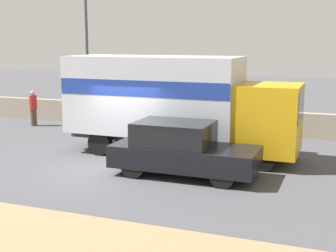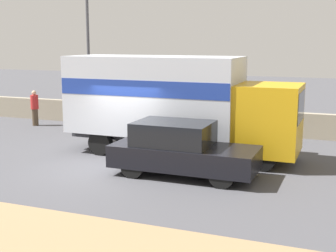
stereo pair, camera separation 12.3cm
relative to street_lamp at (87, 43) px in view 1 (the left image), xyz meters
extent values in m
plane|color=#47474C|center=(4.49, -6.52, -3.85)|extent=(80.00, 80.00, 0.00)
cube|color=gray|center=(4.49, 0.62, -3.32)|extent=(60.00, 0.35, 1.04)
cylinder|color=#4C4C51|center=(0.00, 0.00, -0.67)|extent=(0.14, 0.14, 6.36)
cube|color=gold|center=(9.05, -4.05, -2.36)|extent=(1.99, 2.21, 2.22)
cube|color=black|center=(10.03, -4.05, -1.91)|extent=(0.06, 1.88, 0.98)
cube|color=#2D2D33|center=(5.03, -4.05, -3.21)|extent=(6.05, 1.29, 0.25)
cube|color=silver|center=(5.03, -4.05, -1.75)|extent=(6.05, 2.34, 2.69)
cube|color=navy|center=(5.03, -4.05, -1.42)|extent=(6.02, 2.36, 0.54)
cylinder|color=black|center=(9.05, -3.12, -3.42)|extent=(0.85, 0.28, 0.85)
cylinder|color=black|center=(9.05, -4.99, -3.42)|extent=(0.85, 0.28, 0.85)
cylinder|color=black|center=(3.37, -3.12, -3.42)|extent=(0.85, 0.28, 0.85)
cylinder|color=black|center=(3.37, -4.99, -3.42)|extent=(0.85, 0.28, 0.85)
cylinder|color=black|center=(4.58, -3.12, -3.42)|extent=(0.85, 0.28, 0.85)
cylinder|color=black|center=(4.58, -4.99, -3.42)|extent=(0.85, 0.28, 0.85)
cube|color=black|center=(6.99, -6.37, -3.25)|extent=(4.33, 1.77, 0.65)
cube|color=black|center=(6.64, -6.37, -2.58)|extent=(2.25, 1.63, 0.69)
cylinder|color=black|center=(8.33, -5.60, -3.49)|extent=(0.72, 0.20, 0.72)
cylinder|color=black|center=(8.33, -7.13, -3.49)|extent=(0.72, 0.20, 0.72)
cylinder|color=black|center=(5.65, -5.60, -3.49)|extent=(0.72, 0.20, 0.72)
cylinder|color=black|center=(5.65, -7.13, -3.49)|extent=(0.72, 0.20, 0.72)
cylinder|color=#473828|center=(-2.38, -1.04, -3.45)|extent=(0.28, 0.28, 0.79)
cylinder|color=#B22626|center=(-2.38, -1.04, -2.73)|extent=(0.36, 0.36, 0.66)
sphere|color=tan|center=(-2.38, -1.04, -2.29)|extent=(0.21, 0.21, 0.21)
camera|label=1|loc=(11.32, -19.14, 0.15)|focal=50.00mm
camera|label=2|loc=(11.44, -19.09, 0.15)|focal=50.00mm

